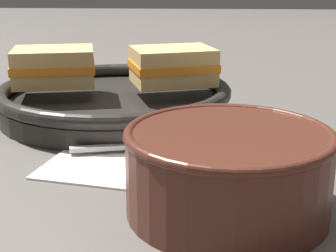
{
  "coord_description": "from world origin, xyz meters",
  "views": [
    {
      "loc": [
        0.04,
        -0.47,
        0.19
      ],
      "look_at": [
        0.01,
        0.01,
        0.04
      ],
      "focal_mm": 55.0,
      "sensor_mm": 36.0,
      "label": 1
    }
  ],
  "objects_px": {
    "sandwich_near_right": "(173,66)",
    "spoon": "(186,143)",
    "soup_bowl": "(228,166)",
    "skillet": "(114,99)",
    "sandwich_near_left": "(54,66)"
  },
  "relations": [
    {
      "from": "skillet",
      "to": "sandwich_near_right",
      "type": "relative_size",
      "value": 3.02
    },
    {
      "from": "sandwich_near_right",
      "to": "spoon",
      "type": "bearing_deg",
      "value": -81.39
    },
    {
      "from": "sandwich_near_left",
      "to": "sandwich_near_right",
      "type": "distance_m",
      "value": 0.15
    },
    {
      "from": "soup_bowl",
      "to": "skillet",
      "type": "distance_m",
      "value": 0.3
    },
    {
      "from": "spoon",
      "to": "sandwich_near_right",
      "type": "bearing_deg",
      "value": 85.69
    },
    {
      "from": "spoon",
      "to": "soup_bowl",
      "type": "bearing_deg",
      "value": -88.77
    },
    {
      "from": "spoon",
      "to": "sandwich_near_right",
      "type": "distance_m",
      "value": 0.15
    },
    {
      "from": "skillet",
      "to": "soup_bowl",
      "type": "bearing_deg",
      "value": -64.02
    },
    {
      "from": "soup_bowl",
      "to": "sandwich_near_right",
      "type": "relative_size",
      "value": 1.33
    },
    {
      "from": "sandwich_near_right",
      "to": "soup_bowl",
      "type": "bearing_deg",
      "value": -78.56
    },
    {
      "from": "soup_bowl",
      "to": "sandwich_near_right",
      "type": "distance_m",
      "value": 0.28
    },
    {
      "from": "sandwich_near_left",
      "to": "spoon",
      "type": "bearing_deg",
      "value": -35.96
    },
    {
      "from": "soup_bowl",
      "to": "sandwich_near_right",
      "type": "bearing_deg",
      "value": 101.44
    },
    {
      "from": "soup_bowl",
      "to": "sandwich_near_left",
      "type": "relative_size",
      "value": 1.38
    },
    {
      "from": "spoon",
      "to": "sandwich_near_left",
      "type": "relative_size",
      "value": 1.47
    }
  ]
}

